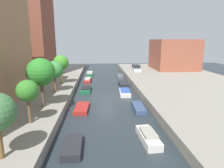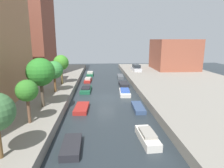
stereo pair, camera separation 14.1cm
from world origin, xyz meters
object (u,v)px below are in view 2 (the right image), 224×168
Objects in this scene: street_tree_4 at (61,63)px; moored_boat_left_4 at (88,80)px; parked_car at (136,68)px; moored_boat_left_5 at (90,74)px; street_tree_3 at (54,70)px; street_tree_1 at (27,91)px; apartment_tower_far at (24,19)px; moored_boat_left_3 at (86,89)px; moored_boat_right_1 at (147,137)px; street_tree_2 at (41,72)px; moored_boat_right_2 at (138,107)px; moored_boat_left_1 at (72,147)px; moored_boat_right_5 at (120,76)px; low_block_right at (174,54)px; moored_boat_left_2 at (82,108)px; moored_boat_right_4 at (124,84)px; moored_boat_right_3 at (125,92)px.

moored_boat_left_4 is (4.03, 6.08, -4.23)m from street_tree_4.
parked_car is 1.12× the size of moored_boat_left_5.
street_tree_1 is at bearing -90.00° from street_tree_3.
apartment_tower_far is 20.77m from moored_boat_left_3.
moored_boat_right_1 is (10.27, -12.86, -3.78)m from street_tree_3.
parked_car is at bearing 58.36° from street_tree_2.
street_tree_1 reaches higher than parked_car.
moored_boat_right_2 is (11.01, -10.56, -4.33)m from street_tree_4.
moored_boat_left_5 is (0.05, 32.23, 0.08)m from moored_boat_left_1.
moored_boat_right_5 is at bearing -142.14° from parked_car.
low_block_right is at bearing 39.72° from street_tree_3.
apartment_tower_far is 26.52m from moored_boat_left_2.
moored_boat_right_5 is at bearing 71.07° from moored_boat_left_2.
apartment_tower_far is at bearing -178.89° from moored_boat_right_5.
street_tree_3 is at bearing 154.49° from moored_boat_right_2.
apartment_tower_far is 5.34× the size of moored_boat_right_5.
moored_boat_right_1 is at bearing -91.52° from moored_boat_right_4.
moored_boat_left_2 is at bearing -68.26° from street_tree_4.
moored_boat_left_2 is (4.13, -5.03, -3.92)m from street_tree_3.
moored_boat_left_1 is at bearing -90.08° from moored_boat_left_5.
moored_boat_left_2 is 9.95m from moored_boat_right_1.
parked_car is 18.36m from moored_boat_left_3.
moored_boat_left_4 is at bearing 90.17° from moored_boat_left_1.
apartment_tower_far is 6.25× the size of moored_boat_left_4.
moored_boat_left_4 reaches higher than moored_boat_left_2.
moored_boat_left_2 is 0.87× the size of moored_boat_right_3.
moored_boat_left_5 is (0.12, 7.03, 0.03)m from moored_boat_left_4.
moored_boat_left_2 is at bearing -115.35° from parked_car.
parked_car is 1.06× the size of moored_boat_left_3.
street_tree_4 is 1.42× the size of moored_boat_right_4.
moored_boat_left_3 is at bearing 110.33° from moored_boat_right_1.
moored_boat_left_3 is at bearing -90.14° from moored_boat_left_5.
street_tree_1 is at bearing -129.91° from moored_boat_right_3.
street_tree_2 reaches higher than moored_boat_left_2.
low_block_right reaches higher than parked_car.
moored_boat_right_4 is at bearing 33.96° from street_tree_3.
apartment_tower_far is 18.02m from moored_boat_left_5.
street_tree_3 is at bearing -140.28° from low_block_right.
parked_car is at bearing 31.88° from moored_boat_left_4.
low_block_right is 27.66m from moored_boat_left_3.
moored_boat_right_4 is at bearing -59.17° from moored_boat_left_5.
apartment_tower_far reaches higher than moored_boat_right_3.
street_tree_1 is 11.08m from moored_boat_right_1.
moored_boat_right_4 reaches higher than moored_boat_left_2.
street_tree_4 is at bearing 111.74° from moored_boat_left_2.
street_tree_1 is 0.90× the size of moored_boat_right_3.
parked_car is 11.97m from moored_boat_right_4.
street_tree_3 reaches higher than moored_boat_left_3.
street_tree_4 is 11.95m from moored_boat_left_2.
parked_car is at bearing -165.16° from low_block_right.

